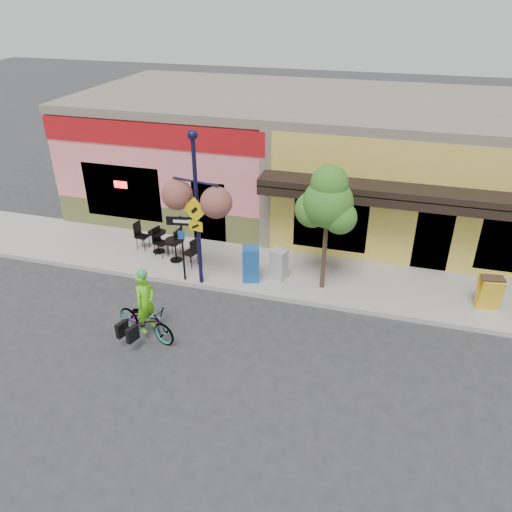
{
  "coord_description": "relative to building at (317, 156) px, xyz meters",
  "views": [
    {
      "loc": [
        2.93,
        -11.37,
        8.16
      ],
      "look_at": [
        -0.47,
        0.5,
        1.4
      ],
      "focal_mm": 35.0,
      "sensor_mm": 36.0,
      "label": 1
    }
  ],
  "objects": [
    {
      "name": "building",
      "position": [
        0.0,
        0.0,
        0.0
      ],
      "size": [
        18.2,
        8.2,
        4.5
      ],
      "primitive_type": null,
      "color": "#F87A80",
      "rests_on": "ground"
    },
    {
      "name": "sandwich_board",
      "position": [
        5.96,
        -6.13,
        -1.6
      ],
      "size": [
        0.65,
        0.51,
        1.01
      ],
      "primitive_type": null,
      "rotation": [
        0.0,
        0.0,
        0.12
      ],
      "color": "yellow",
      "rests_on": "sidewalk"
    },
    {
      "name": "bicycle",
      "position": [
        -2.72,
        -9.54,
        -1.76
      ],
      "size": [
        1.99,
        1.18,
        0.99
      ],
      "primitive_type": "imported",
      "rotation": [
        0.0,
        0.0,
        1.27
      ],
      "color": "maroon",
      "rests_on": "ground"
    },
    {
      "name": "curb",
      "position": [
        0.0,
        -6.95,
        -2.17
      ],
      "size": [
        24.0,
        0.12,
        0.15
      ],
      "primitive_type": "cube",
      "color": "#A8A59E",
      "rests_on": "ground"
    },
    {
      "name": "newspaper_box_blue",
      "position": [
        -0.84,
        -6.31,
        -1.54
      ],
      "size": [
        0.61,
        0.58,
        1.11
      ],
      "primitive_type": null,
      "rotation": [
        0.0,
        0.0,
        0.31
      ],
      "color": "#194F9A",
      "rests_on": "sidewalk"
    },
    {
      "name": "ground",
      "position": [
        0.0,
        -7.5,
        -2.25
      ],
      "size": [
        90.0,
        90.0,
        0.0
      ],
      "primitive_type": "plane",
      "color": "#2D2D30",
      "rests_on": "ground"
    },
    {
      "name": "cyclist_rider",
      "position": [
        -2.67,
        -9.54,
        -1.42
      ],
      "size": [
        0.56,
        0.69,
        1.66
      ],
      "primitive_type": "imported",
      "rotation": [
        0.0,
        0.0,
        1.27
      ],
      "color": "#66DE17",
      "rests_on": "ground"
    },
    {
      "name": "sidewalk",
      "position": [
        0.0,
        -5.5,
        -2.17
      ],
      "size": [
        24.0,
        3.0,
        0.15
      ],
      "primitive_type": "cube",
      "color": "#9E9B93",
      "rests_on": "ground"
    },
    {
      "name": "street_tree",
      "position": [
        1.33,
        -6.11,
        -0.18
      ],
      "size": [
        1.52,
        1.52,
        3.84
      ],
      "primitive_type": null,
      "rotation": [
        0.0,
        0.0,
        0.01
      ],
      "color": "#3D7A26",
      "rests_on": "sidewalk"
    },
    {
      "name": "one_way_sign",
      "position": [
        -2.79,
        -6.85,
        -1.03
      ],
      "size": [
        0.84,
        0.33,
        2.13
      ],
      "primitive_type": null,
      "rotation": [
        0.0,
        0.0,
        0.19
      ],
      "color": "black",
      "rests_on": "sidewalk"
    },
    {
      "name": "cafe_set_right",
      "position": [
        -3.54,
        -5.81,
        -1.6
      ],
      "size": [
        1.84,
        1.28,
        1.0
      ],
      "primitive_type": null,
      "rotation": [
        0.0,
        0.0,
        -0.3
      ],
      "color": "black",
      "rests_on": "sidewalk"
    },
    {
      "name": "newspaper_box_grey",
      "position": [
        -0.04,
        -5.99,
        -1.61
      ],
      "size": [
        0.56,
        0.53,
        0.97
      ],
      "primitive_type": null,
      "rotation": [
        0.0,
        0.0,
        -0.3
      ],
      "color": "#A7A7A7",
      "rests_on": "sidewalk"
    },
    {
      "name": "cafe_set_left",
      "position": [
        -4.36,
        -5.42,
        -1.61
      ],
      "size": [
        1.71,
        1.01,
        0.97
      ],
      "primitive_type": null,
      "rotation": [
        0.0,
        0.0,
        -0.13
      ],
      "color": "black",
      "rests_on": "sidewalk"
    },
    {
      "name": "lamp_post",
      "position": [
        -2.25,
        -6.85,
        0.24
      ],
      "size": [
        1.58,
        0.87,
        4.68
      ],
      "primitive_type": null,
      "rotation": [
        0.0,
        0.0,
        -0.19
      ],
      "color": "#13123A",
      "rests_on": "sidewalk"
    }
  ]
}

